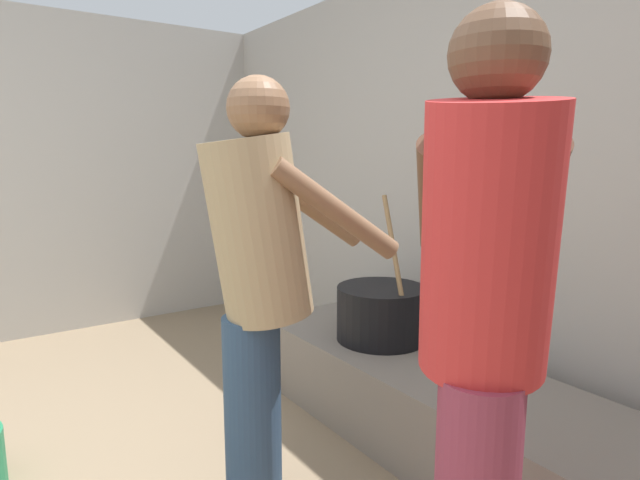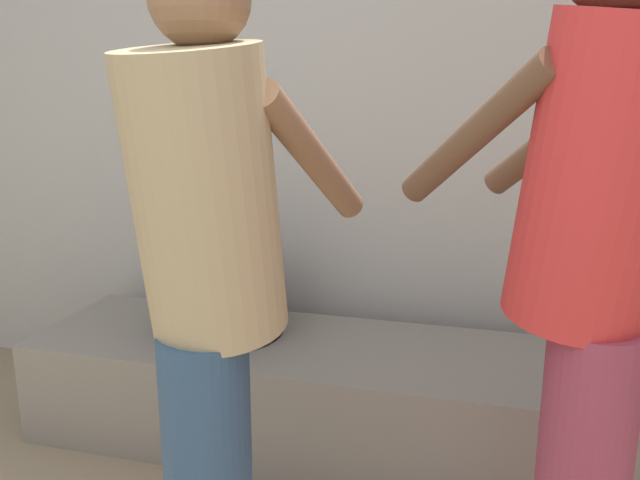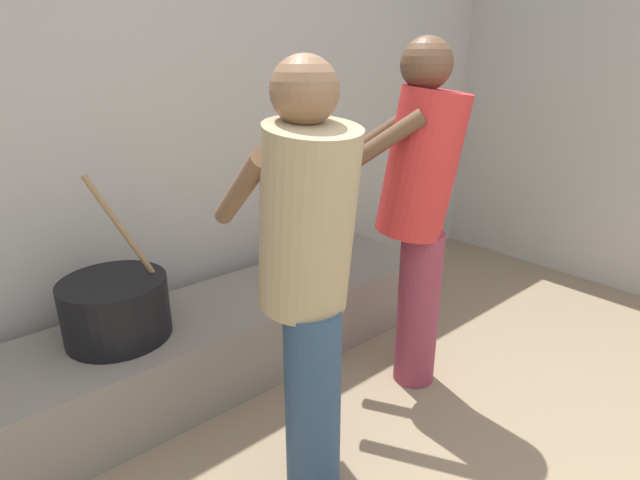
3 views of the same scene
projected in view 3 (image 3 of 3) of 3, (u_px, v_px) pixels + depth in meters
The scene contains 5 objects.
block_enclosure_rear at pixel (146, 139), 2.53m from camera, with size 5.69×0.20×2.28m, color #ADA8A0.
hearth_ledge at pixel (232, 333), 2.57m from camera, with size 2.41×0.60×0.37m, color slate.
cooking_pot_main at pixel (116, 308), 2.14m from camera, with size 0.45×0.45×0.72m.
cook_in_tan_shirt at pixel (307, 269), 1.62m from camera, with size 0.45×0.70×1.54m.
cook_in_red_shirt at pixel (418, 202), 2.21m from camera, with size 0.68×0.71×1.61m.
Camera 3 is at (-1.00, -0.14, 1.53)m, focal length 27.87 mm.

